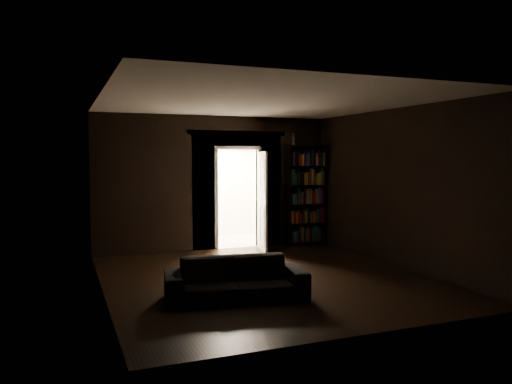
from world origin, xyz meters
The scene contains 9 objects.
ground centered at (0.00, 0.00, 0.00)m, with size 5.50×5.50×0.00m, color black.
room_walls centered at (-0.01, 1.07, 1.68)m, with size 5.02×5.61×2.84m.
kitchen_alcove centered at (0.50, 3.87, 1.21)m, with size 2.20×1.80×2.60m.
sofa centered at (-0.83, -0.92, 0.37)m, with size 1.92×0.83×0.74m, color black.
bookshelf centered at (2.00, 2.55, 1.10)m, with size 0.90×0.32×2.20m, color black.
refrigerator centered at (-0.10, 4.03, 0.82)m, with size 0.74×0.68×1.65m, color white.
door centered at (0.89, 2.31, 1.02)m, with size 0.85×0.05×2.05m, color silver.
figurine centered at (1.75, 2.63, 2.33)m, with size 0.09×0.09×0.27m, color white.
bottles centered at (-0.09, 3.96, 1.77)m, with size 0.58×0.07×0.24m, color black.
Camera 1 is at (-3.04, -7.26, 1.94)m, focal length 35.00 mm.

